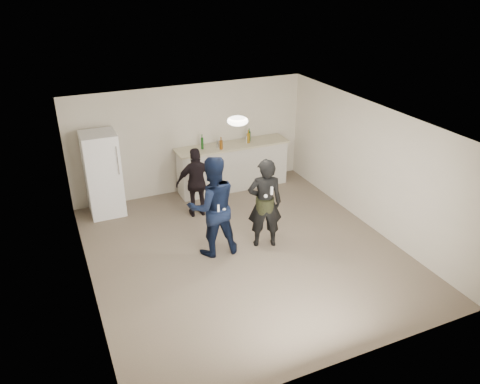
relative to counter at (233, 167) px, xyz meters
name	(u,v)px	position (x,y,z in m)	size (l,w,h in m)	color
floor	(244,251)	(-0.90, -2.67, -0.53)	(6.00, 6.00, 0.00)	#6B5B4C
ceiling	(245,123)	(-0.90, -2.67, 1.98)	(6.00, 6.00, 0.00)	silver
wall_back	(191,139)	(-0.90, 0.33, 0.72)	(6.00, 6.00, 0.00)	beige
wall_front	(345,289)	(-0.90, -5.67, 0.72)	(6.00, 6.00, 0.00)	beige
wall_left	(82,223)	(-3.65, -2.67, 0.72)	(6.00, 6.00, 0.00)	beige
wall_right	(372,167)	(1.85, -2.67, 0.72)	(6.00, 6.00, 0.00)	beige
counter	(233,167)	(0.00, 0.00, 0.00)	(2.60, 0.56, 1.05)	beige
counter_top	(233,146)	(0.00, 0.00, 0.55)	(2.68, 0.64, 0.04)	beige
fridge	(103,174)	(-2.97, -0.07, 0.38)	(0.70, 0.70, 1.80)	white
fridge_handle	(118,161)	(-2.69, -0.44, 0.78)	(0.02, 0.02, 0.60)	silver
ceiling_dome	(238,121)	(-0.90, -2.37, 1.93)	(0.36, 0.36, 0.16)	white
shaker	(218,144)	(-0.37, -0.02, 0.65)	(0.08, 0.08, 0.17)	silver
man	(213,206)	(-1.42, -2.44, 0.42)	(0.92, 0.72, 1.90)	#0F1D41
woman	(265,203)	(-0.45, -2.59, 0.35)	(0.64, 0.42, 1.76)	black
camo_shorts	(265,205)	(-0.45, -2.59, 0.32)	(0.34, 0.34, 0.28)	#2B3317
spectator	(197,183)	(-1.21, -0.95, 0.23)	(0.88, 0.37, 1.51)	black
remote_man	(218,208)	(-1.42, -2.72, 0.53)	(0.04, 0.04, 0.15)	white
nunchuk_man	(224,210)	(-1.30, -2.69, 0.45)	(0.07, 0.07, 0.07)	silver
remote_woman	(272,191)	(-0.45, -2.84, 0.72)	(0.04, 0.04, 0.15)	white
nunchuk_woman	(266,196)	(-0.55, -2.81, 0.62)	(0.07, 0.07, 0.07)	white
bottle_cluster	(234,140)	(0.02, -0.03, 0.68)	(1.25, 0.31, 0.27)	#8D6314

